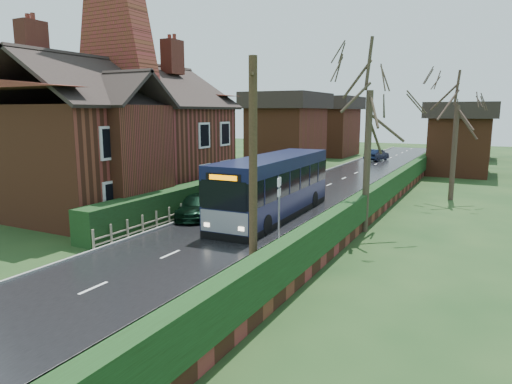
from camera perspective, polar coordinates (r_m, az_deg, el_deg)
The scene contains 18 objects.
ground at distance 20.33m, azimuth -7.20°, elevation -6.26°, with size 140.00×140.00×0.00m, color #324C20.
road at distance 28.87m, azimuth 4.11°, elevation -1.32°, with size 6.00×100.00×0.02m, color black.
pavement at distance 27.50m, azimuth 12.27°, elevation -1.97°, with size 2.50×100.00×0.14m, color slate.
kerb_right at distance 27.82m, azimuth 9.89°, elevation -1.75°, with size 0.12×100.00×0.14m, color gray.
kerb_left at distance 30.17m, azimuth -1.22°, elevation -0.72°, with size 0.12×100.00×0.10m, color gray.
front_hedge at distance 26.31m, azimuth -8.07°, elevation -0.75°, with size 1.20×16.00×1.60m, color black.
picket_fence at distance 25.96m, azimuth -6.70°, elevation -1.66°, with size 0.10×16.00×0.90m, color gray, non-canonical shape.
right_wall_hedge at distance 26.97m, azimuth 15.52°, elevation -0.28°, with size 0.60×50.00×1.80m.
brick_house at distance 28.80m, azimuth -16.44°, elevation 7.03°, with size 9.30×14.60×10.30m.
bus at distance 24.64m, azimuth 2.15°, elevation 0.60°, with size 2.82×10.98×3.31m.
car_silver at distance 31.54m, azimuth 0.75°, elevation 0.85°, with size 1.53×3.80×1.29m, color #BCBDC1.
car_green at distance 24.98m, azimuth -7.52°, elevation -1.77°, with size 1.69×4.17×1.21m, color black.
car_distant at distance 55.42m, azimuth 14.84°, elevation 4.50°, with size 1.43×4.09×1.35m, color black.
bus_stop_sign at distance 18.80m, azimuth 2.90°, elevation -1.22°, with size 0.16×0.46×3.05m.
telegraph_pole at distance 13.28m, azimuth -0.37°, elevation 1.28°, with size 0.41×0.90×7.21m.
tree_right_near at distance 21.93m, azimuth 14.13°, elevation 13.41°, with size 4.39×4.39×9.48m.
tree_right_far at distance 31.86m, azimuth 23.94°, elevation 10.63°, with size 4.49×4.49×8.68m.
tree_house_side at distance 39.74m, azimuth -7.99°, elevation 11.88°, with size 4.14×4.14×9.42m.
Camera 1 is at (11.15, -16.03, 5.66)m, focal length 32.00 mm.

